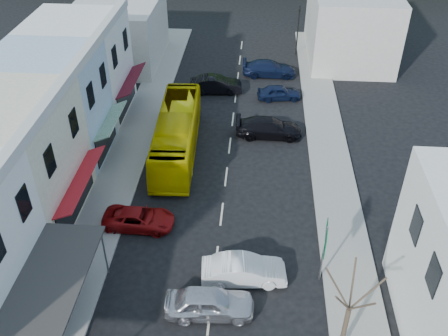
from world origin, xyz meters
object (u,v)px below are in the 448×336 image
(car_white, at_px, (244,271))
(direction_sign, at_px, (323,254))
(car_red, at_px, (139,218))
(car_silver, at_px, (210,304))
(street_tree, at_px, (349,309))
(traffic_signal, at_px, (298,31))
(pedestrian_left, at_px, (69,239))
(bus, at_px, (177,134))

(car_white, relative_size, direction_sign, 1.14)
(car_red, bearing_deg, car_white, -119.10)
(car_silver, relative_size, car_white, 1.00)
(car_red, xyz_separation_m, street_tree, (11.42, -7.96, 2.43))
(car_silver, xyz_separation_m, direction_sign, (5.81, 2.69, 1.24))
(car_white, bearing_deg, car_silver, 138.93)
(car_silver, relative_size, traffic_signal, 0.86)
(car_white, relative_size, pedestrian_left, 2.59)
(direction_sign, bearing_deg, traffic_signal, 97.79)
(bus, bearing_deg, pedestrian_left, -115.61)
(pedestrian_left, bearing_deg, direction_sign, -74.54)
(bus, height_order, car_white, bus)
(bus, relative_size, car_red, 2.52)
(car_silver, distance_m, street_tree, 7.10)
(car_silver, height_order, car_red, same)
(car_red, distance_m, pedestrian_left, 4.30)
(bus, relative_size, pedestrian_left, 6.82)
(bus, height_order, car_silver, bus)
(street_tree, bearing_deg, pedestrian_left, 159.84)
(pedestrian_left, bearing_deg, traffic_signal, -6.03)
(bus, height_order, direction_sign, direction_sign)
(direction_sign, distance_m, street_tree, 4.66)
(car_silver, xyz_separation_m, car_red, (-4.99, 6.19, 0.00))
(pedestrian_left, bearing_deg, car_red, -35.11)
(car_red, height_order, direction_sign, direction_sign)
(street_tree, bearing_deg, car_red, 145.12)
(pedestrian_left, bearing_deg, street_tree, -90.64)
(car_white, height_order, street_tree, street_tree)
(bus, relative_size, traffic_signal, 2.26)
(direction_sign, bearing_deg, car_silver, -147.39)
(traffic_signal, bearing_deg, street_tree, 87.79)
(car_silver, bearing_deg, car_white, -39.43)
(bus, distance_m, pedestrian_left, 11.85)
(car_white, relative_size, traffic_signal, 0.86)
(car_red, xyz_separation_m, traffic_signal, (10.80, 27.44, 1.87))
(street_tree, bearing_deg, direction_sign, 97.90)
(car_silver, bearing_deg, pedestrian_left, 62.46)
(bus, distance_m, direction_sign, 15.33)
(car_white, bearing_deg, direction_sign, -90.43)
(car_silver, bearing_deg, direction_sign, -69.14)
(car_white, xyz_separation_m, direction_sign, (4.17, 0.38, 1.24))
(car_white, bearing_deg, pedestrian_left, 76.57)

